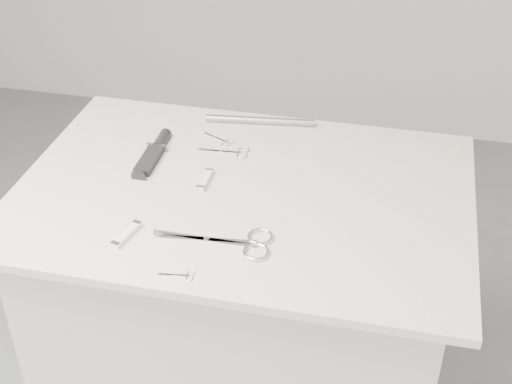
% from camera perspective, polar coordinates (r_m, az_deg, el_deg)
% --- Properties ---
extents(plinth, '(0.90, 0.60, 0.90)m').
position_cam_1_polar(plinth, '(1.87, -0.91, -11.76)').
color(plinth, beige).
rests_on(plinth, ground).
extents(display_board, '(1.00, 0.70, 0.02)m').
position_cam_1_polar(display_board, '(1.57, -1.06, -0.11)').
color(display_board, beige).
rests_on(display_board, plinth).
extents(large_shears, '(0.24, 0.10, 0.01)m').
position_cam_1_polar(large_shears, '(1.41, -1.32, -4.06)').
color(large_shears, silver).
rests_on(large_shears, display_board).
extents(embroidery_scissors_a, '(0.12, 0.05, 0.00)m').
position_cam_1_polar(embroidery_scissors_a, '(1.70, -1.84, 3.21)').
color(embroidery_scissors_a, silver).
rests_on(embroidery_scissors_a, display_board).
extents(embroidery_scissors_b, '(0.09, 0.06, 0.00)m').
position_cam_1_polar(embroidery_scissors_b, '(1.75, -2.77, 4.17)').
color(embroidery_scissors_b, silver).
rests_on(embroidery_scissors_b, display_board).
extents(tiny_scissors, '(0.07, 0.03, 0.00)m').
position_cam_1_polar(tiny_scissors, '(1.35, -6.00, -6.67)').
color(tiny_scissors, silver).
rests_on(tiny_scissors, display_board).
extents(sheathed_knife, '(0.04, 0.19, 0.02)m').
position_cam_1_polar(sheathed_knife, '(1.71, -8.09, 3.23)').
color(sheathed_knife, black).
rests_on(sheathed_knife, display_board).
extents(pocket_knife_a, '(0.04, 0.09, 0.01)m').
position_cam_1_polar(pocket_knife_a, '(1.45, -10.32, -3.36)').
color(pocket_knife_a, silver).
rests_on(pocket_knife_a, display_board).
extents(pocket_knife_b, '(0.02, 0.08, 0.01)m').
position_cam_1_polar(pocket_knife_b, '(1.60, -4.10, 0.98)').
color(pocket_knife_b, silver).
rests_on(pocket_knife_b, display_board).
extents(metal_rail, '(0.28, 0.05, 0.02)m').
position_cam_1_polar(metal_rail, '(1.82, 0.29, 5.74)').
color(metal_rail, gray).
rests_on(metal_rail, display_board).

